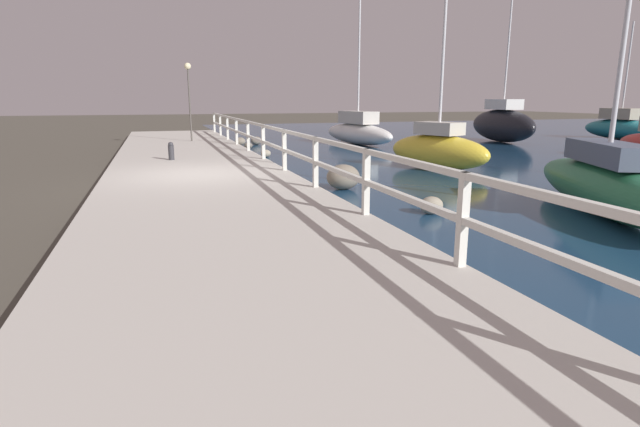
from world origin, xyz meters
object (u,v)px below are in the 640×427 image
object	(u,v)px
sailboat_teal	(620,127)
sailboat_black	(502,124)
dock_lamp	(188,81)
sailboat_white	(358,131)
sailboat_green	(605,184)
mooring_bollard	(171,151)
sailboat_yellow	(438,149)

from	to	relation	value
sailboat_teal	sailboat_black	distance (m)	7.17
dock_lamp	sailboat_white	bearing A→B (deg)	-7.08
sailboat_green	mooring_bollard	bearing A→B (deg)	153.01
mooring_bollard	sailboat_green	world-z (taller)	sailboat_green
sailboat_white	mooring_bollard	bearing A→B (deg)	-153.41
dock_lamp	sailboat_white	xyz separation A→B (m)	(7.58, -0.94, -2.21)
mooring_bollard	sailboat_white	distance (m)	10.58
mooring_bollard	dock_lamp	bearing A→B (deg)	81.16
sailboat_white	sailboat_teal	distance (m)	14.57
dock_lamp	mooring_bollard	bearing A→B (deg)	-98.84
dock_lamp	sailboat_green	bearing A→B (deg)	-68.12
sailboat_white	sailboat_teal	world-z (taller)	sailboat_white
sailboat_green	sailboat_black	bearing A→B (deg)	81.78
sailboat_teal	sailboat_yellow	xyz separation A→B (m)	(-15.41, -7.27, -0.04)
dock_lamp	sailboat_yellow	world-z (taller)	sailboat_yellow
dock_lamp	sailboat_teal	world-z (taller)	sailboat_teal
sailboat_black	mooring_bollard	bearing A→B (deg)	-155.86
sailboat_teal	sailboat_yellow	size ratio (longest dim) A/B	0.90
sailboat_teal	sailboat_green	world-z (taller)	sailboat_green
sailboat_yellow	sailboat_white	bearing A→B (deg)	62.11
mooring_bollard	sailboat_yellow	world-z (taller)	sailboat_yellow
sailboat_yellow	mooring_bollard	bearing A→B (deg)	139.48
sailboat_white	sailboat_black	distance (m)	7.41
sailboat_teal	sailboat_black	xyz separation A→B (m)	(-7.15, 0.46, 0.24)
mooring_bollard	dock_lamp	distance (m)	7.46
sailboat_yellow	sailboat_black	bearing A→B (deg)	21.21
mooring_bollard	sailboat_green	bearing A→B (deg)	-50.01
mooring_bollard	sailboat_white	size ratio (longest dim) A/B	0.07
dock_lamp	sailboat_teal	xyz separation A→B (m)	(22.07, -2.35, -2.18)
mooring_bollard	sailboat_teal	xyz separation A→B (m)	(23.17, 4.66, 0.11)
dock_lamp	sailboat_black	bearing A→B (deg)	-7.24
sailboat_white	sailboat_teal	size ratio (longest dim) A/B	1.25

